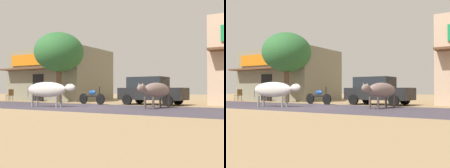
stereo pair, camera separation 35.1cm
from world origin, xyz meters
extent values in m
plane|color=#A3855C|center=(0.00, 0.00, 0.00)|extent=(80.00, 80.00, 0.00)
cube|color=#453D49|center=(0.00, 0.00, 0.00)|extent=(72.00, 5.43, 0.00)
cube|color=gray|center=(-7.57, 7.27, 2.11)|extent=(7.41, 5.34, 4.21)
cube|color=orange|center=(-7.57, 4.54, 3.28)|extent=(5.93, 0.10, 0.90)
cube|color=brown|center=(-7.57, 4.15, 2.53)|extent=(7.12, 0.90, 0.12)
cube|color=black|center=(-7.64, 4.57, 1.05)|extent=(1.10, 0.06, 2.10)
cylinder|color=brown|center=(-4.77, 3.70, 1.21)|extent=(0.38, 0.38, 2.42)
ellipsoid|color=#2D6733|center=(-4.77, 3.70, 3.56)|extent=(3.49, 3.49, 2.79)
cube|color=black|center=(2.22, 3.84, 0.65)|extent=(3.98, 1.84, 0.70)
cube|color=#1E2328|center=(1.93, 3.86, 1.32)|extent=(2.22, 1.61, 0.64)
cylinder|color=black|center=(3.53, 4.58, 0.30)|extent=(0.61, 0.21, 0.60)
cylinder|color=black|center=(3.44, 2.96, 0.30)|extent=(0.61, 0.21, 0.60)
cylinder|color=black|center=(1.01, 4.72, 0.30)|extent=(0.61, 0.21, 0.60)
cylinder|color=black|center=(0.91, 3.11, 0.30)|extent=(0.61, 0.21, 0.60)
cylinder|color=black|center=(-0.54, 2.47, 0.32)|extent=(0.65, 0.19, 0.65)
cylinder|color=black|center=(-1.94, 2.70, 0.32)|extent=(0.65, 0.19, 0.65)
cylinder|color=black|center=(-1.24, 2.59, 0.50)|extent=(1.41, 0.34, 0.10)
ellipsoid|color=#1E4C99|center=(-1.19, 2.58, 0.72)|extent=(0.59, 0.33, 0.28)
cylinder|color=black|center=(-0.61, 2.48, 0.77)|extent=(0.06, 0.06, 0.60)
ellipsoid|color=silver|center=(-1.83, -0.72, 0.90)|extent=(2.28, 1.05, 0.78)
ellipsoid|color=silver|center=(-0.50, -0.47, 1.00)|extent=(0.60, 0.38, 0.36)
cone|color=beige|center=(-0.47, -0.36, 1.18)|extent=(0.06, 0.06, 0.12)
cone|color=beige|center=(-0.44, -0.56, 1.18)|extent=(0.06, 0.06, 0.12)
cylinder|color=gray|center=(-1.17, -0.37, 0.28)|extent=(0.11, 0.11, 0.57)
cylinder|color=gray|center=(-1.09, -0.81, 0.28)|extent=(0.11, 0.11, 0.57)
cylinder|color=gray|center=(-2.58, -0.63, 0.28)|extent=(0.11, 0.11, 0.57)
cylinder|color=gray|center=(-2.49, -1.08, 0.28)|extent=(0.11, 0.11, 0.57)
cylinder|color=gray|center=(-2.96, -0.94, 0.80)|extent=(0.05, 0.05, 0.62)
ellipsoid|color=gray|center=(3.53, 1.07, 0.87)|extent=(1.02, 2.21, 0.72)
ellipsoid|color=gray|center=(3.29, -0.22, 0.96)|extent=(0.38, 0.60, 0.36)
cone|color=beige|center=(3.38, -0.29, 1.14)|extent=(0.06, 0.06, 0.12)
cone|color=beige|center=(3.18, -0.25, 1.14)|extent=(0.06, 0.06, 0.12)
cylinder|color=#4E403C|center=(3.63, 0.35, 0.28)|extent=(0.11, 0.11, 0.56)
cylinder|color=#4E403C|center=(3.19, 0.43, 0.28)|extent=(0.11, 0.11, 0.56)
cylinder|color=#4E403C|center=(3.88, 1.71, 0.28)|extent=(0.11, 0.11, 0.56)
cylinder|color=#4E403C|center=(3.44, 1.79, 0.28)|extent=(0.11, 0.11, 0.56)
cylinder|color=#4E403C|center=(3.74, 2.16, 0.77)|extent=(0.05, 0.05, 0.57)
cube|color=brown|center=(-9.23, 3.17, 0.45)|extent=(0.48, 0.48, 0.05)
cube|color=brown|center=(-9.03, 3.15, 0.70)|extent=(0.08, 0.44, 0.44)
cylinder|color=brown|center=(-9.42, 3.01, 0.21)|extent=(0.04, 0.04, 0.43)
cylinder|color=brown|center=(-9.39, 3.36, 0.21)|extent=(0.04, 0.04, 0.43)
cylinder|color=brown|center=(-9.07, 2.97, 0.21)|extent=(0.04, 0.04, 0.43)
cylinder|color=brown|center=(-9.04, 3.33, 0.21)|extent=(0.04, 0.04, 0.43)
cube|color=brown|center=(-7.08, 4.01, 0.45)|extent=(0.45, 0.45, 0.05)
cube|color=brown|center=(-7.08, 3.81, 0.70)|extent=(0.44, 0.05, 0.44)
cylinder|color=brown|center=(-7.26, 4.18, 0.21)|extent=(0.04, 0.04, 0.43)
cylinder|color=brown|center=(-6.91, 4.20, 0.21)|extent=(0.04, 0.04, 0.43)
cylinder|color=brown|center=(-7.25, 3.83, 0.21)|extent=(0.04, 0.04, 0.43)
cylinder|color=brown|center=(-6.90, 3.84, 0.21)|extent=(0.04, 0.04, 0.43)
camera|label=1|loc=(8.33, -11.71, 0.90)|focal=45.08mm
camera|label=2|loc=(8.63, -11.53, 0.90)|focal=45.08mm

